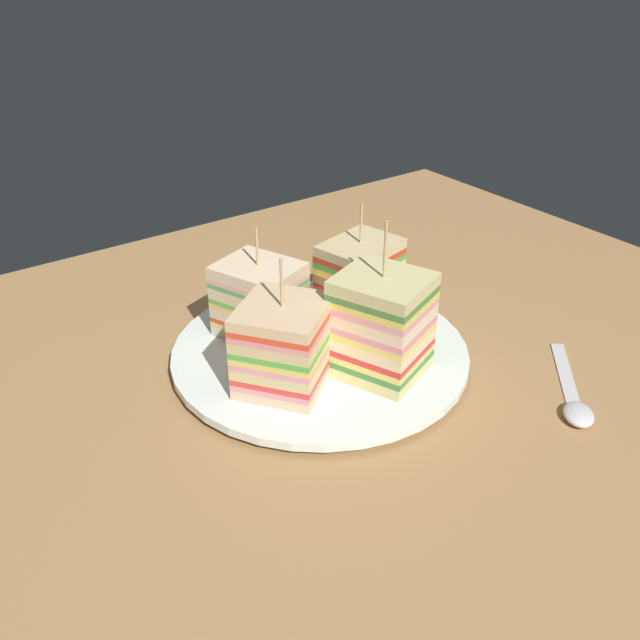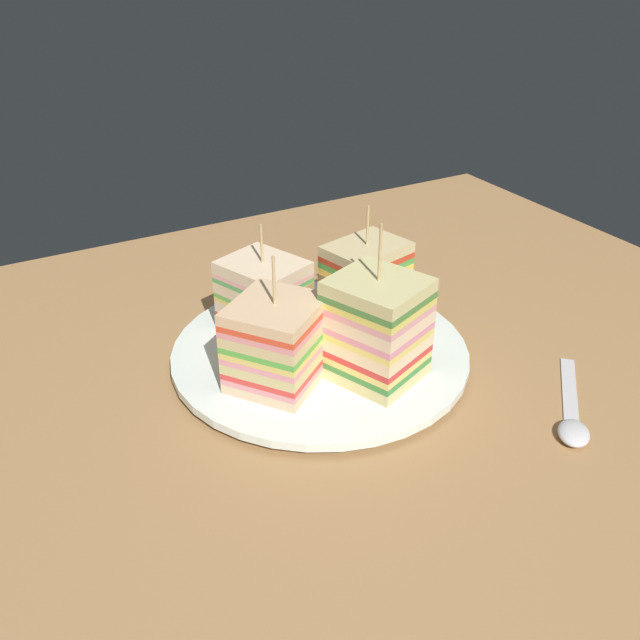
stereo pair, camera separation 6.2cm
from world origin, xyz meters
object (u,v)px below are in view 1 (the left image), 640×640
sandwich_wedge_2 (381,325)px  sandwich_wedge_3 (359,283)px  chip_pile (318,339)px  sandwich_wedge_0 (260,300)px  sandwich_wedge_1 (284,346)px  plate (320,353)px  spoon (575,403)px

sandwich_wedge_2 → sandwich_wedge_3: (3.94, 7.84, -0.38)cm
chip_pile → sandwich_wedge_0: bearing=113.2°
chip_pile → sandwich_wedge_1: bearing=-155.0°
sandwich_wedge_3 → plate: bearing=4.3°
sandwich_wedge_3 → chip_pile: (-6.39, -2.14, -2.95)cm
sandwich_wedge_2 → chip_pile: size_ratio=1.95×
sandwich_wedge_0 → sandwich_wedge_3: (8.88, -3.67, 0.63)cm
sandwich_wedge_2 → plate: bearing=-2.5°
sandwich_wedge_0 → plate: bearing=6.4°
sandwich_wedge_1 → sandwich_wedge_3: size_ratio=0.97×
spoon → sandwich_wedge_2: bearing=-93.4°
sandwich_wedge_0 → sandwich_wedge_2: sandwich_wedge_2 is taller
sandwich_wedge_3 → chip_pile: bearing=5.2°
sandwich_wedge_1 → chip_pile: size_ratio=1.63×
sandwich_wedge_1 → chip_pile: bearing=-11.5°
sandwich_wedge_0 → spoon: (16.18, -23.90, -4.52)cm
plate → sandwich_wedge_1: bearing=-154.5°
plate → sandwich_wedge_0: 7.49cm
plate → sandwich_wedge_3: size_ratio=2.25×
plate → sandwich_wedge_3: bearing=17.6°
sandwich_wedge_2 → sandwich_wedge_3: sandwich_wedge_2 is taller
chip_pile → plate: bearing=31.6°
sandwich_wedge_3 → chip_pile: sandwich_wedge_3 is taller
sandwich_wedge_1 → sandwich_wedge_2: sandwich_wedge_2 is taller
plate → chip_pile: 1.83cm
sandwich_wedge_3 → chip_pile: 7.35cm
sandwich_wedge_0 → sandwich_wedge_2: 12.56cm
sandwich_wedge_0 → sandwich_wedge_1: size_ratio=0.92×
sandwich_wedge_2 → spoon: sandwich_wedge_2 is taller
plate → chip_pile: bearing=-148.4°
chip_pile → spoon: size_ratio=0.67×
sandwich_wedge_0 → sandwich_wedge_3: size_ratio=0.89×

